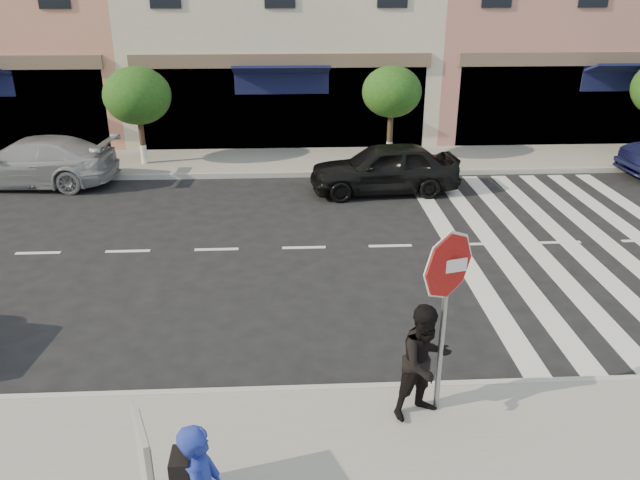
{
  "coord_description": "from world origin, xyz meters",
  "views": [
    {
      "loc": [
        -0.3,
        -9.12,
        5.75
      ],
      "look_at": [
        0.22,
        1.14,
        1.4
      ],
      "focal_mm": 35.0,
      "sensor_mm": 36.0,
      "label": 1
    }
  ],
  "objects_px": {
    "stop_sign": "(447,284)",
    "poster_board": "(147,472)",
    "walker": "(425,362)",
    "car_far_left": "(32,162)",
    "car_far_mid": "(384,168)"
  },
  "relations": [
    {
      "from": "car_far_left",
      "to": "stop_sign",
      "type": "bearing_deg",
      "value": 45.82
    },
    {
      "from": "stop_sign",
      "to": "walker",
      "type": "bearing_deg",
      "value": -166.23
    },
    {
      "from": "stop_sign",
      "to": "walker",
      "type": "xyz_separation_m",
      "value": [
        -0.24,
        -0.13,
        -1.1
      ]
    },
    {
      "from": "walker",
      "to": "poster_board",
      "type": "height_order",
      "value": "walker"
    },
    {
      "from": "walker",
      "to": "car_far_left",
      "type": "distance_m",
      "value": 14.63
    },
    {
      "from": "walker",
      "to": "car_far_mid",
      "type": "bearing_deg",
      "value": 59.48
    },
    {
      "from": "stop_sign",
      "to": "poster_board",
      "type": "xyz_separation_m",
      "value": [
        -3.62,
        -1.76,
        -1.29
      ]
    },
    {
      "from": "stop_sign",
      "to": "poster_board",
      "type": "height_order",
      "value": "stop_sign"
    },
    {
      "from": "stop_sign",
      "to": "car_far_left",
      "type": "height_order",
      "value": "stop_sign"
    },
    {
      "from": "car_far_left",
      "to": "car_far_mid",
      "type": "bearing_deg",
      "value": 88.49
    },
    {
      "from": "poster_board",
      "to": "car_far_mid",
      "type": "distance_m",
      "value": 12.47
    },
    {
      "from": "stop_sign",
      "to": "poster_board",
      "type": "distance_m",
      "value": 4.23
    },
    {
      "from": "walker",
      "to": "car_far_mid",
      "type": "height_order",
      "value": "walker"
    },
    {
      "from": "poster_board",
      "to": "car_far_mid",
      "type": "bearing_deg",
      "value": 48.55
    },
    {
      "from": "walker",
      "to": "car_far_left",
      "type": "xyz_separation_m",
      "value": [
        -9.35,
        11.25,
        -0.28
      ]
    }
  ]
}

